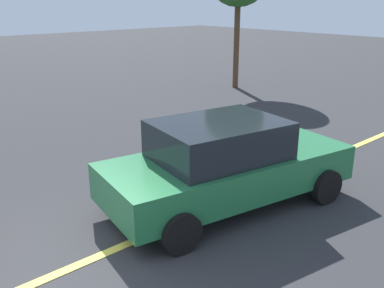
{
  "coord_description": "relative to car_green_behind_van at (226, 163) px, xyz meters",
  "views": [
    {
      "loc": [
        -1.4,
        -4.93,
        3.57
      ],
      "look_at": [
        3.07,
        0.12,
        1.26
      ],
      "focal_mm": 40.12,
      "sensor_mm": 36.0,
      "label": 1
    }
  ],
  "objects": [
    {
      "name": "lane_marking_centre",
      "position": [
        -0.72,
        0.05,
        -0.8
      ],
      "size": [
        28.0,
        0.16,
        0.01
      ],
      "primitive_type": "cube",
      "color": "#E0D14C"
    },
    {
      "name": "car_green_behind_van",
      "position": [
        0.0,
        0.0,
        0.0
      ],
      "size": [
        4.74,
        2.61,
        1.6
      ],
      "color": "#236B3D",
      "rests_on": "ground_plane"
    }
  ]
}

